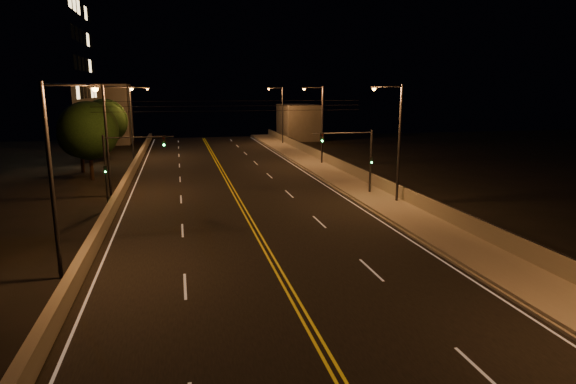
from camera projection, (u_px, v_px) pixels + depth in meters
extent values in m
cube|color=black|center=(252.00, 224.00, 31.79)|extent=(18.00, 120.00, 0.02)
cube|color=gray|center=(402.00, 213.00, 34.12)|extent=(3.60, 120.00, 0.30)
cube|color=gray|center=(378.00, 215.00, 33.73)|extent=(0.14, 120.00, 0.15)
cube|color=gray|center=(424.00, 203.00, 34.34)|extent=(0.30, 120.00, 1.00)
cube|color=gray|center=(102.00, 226.00, 29.67)|extent=(0.45, 120.00, 0.94)
cube|color=slate|center=(299.00, 122.00, 85.32)|extent=(6.00, 10.00, 6.07)
cube|color=slate|center=(105.00, 114.00, 78.26)|extent=(8.00, 8.00, 9.53)
cylinder|color=black|center=(425.00, 195.00, 34.23)|extent=(0.06, 120.00, 0.06)
cube|color=silver|center=(115.00, 232.00, 29.92)|extent=(0.12, 116.00, 0.00)
cube|color=silver|center=(373.00, 216.00, 33.67)|extent=(0.12, 116.00, 0.00)
cube|color=gold|center=(250.00, 224.00, 31.76)|extent=(0.12, 116.00, 0.00)
cube|color=gold|center=(254.00, 224.00, 31.82)|extent=(0.12, 116.00, 0.00)
cube|color=silver|center=(185.00, 286.00, 21.76)|extent=(0.12, 3.00, 0.00)
cube|color=silver|center=(182.00, 230.00, 30.34)|extent=(0.12, 3.00, 0.00)
cube|color=silver|center=(181.00, 199.00, 38.91)|extent=(0.12, 3.00, 0.00)
cube|color=silver|center=(180.00, 179.00, 47.49)|extent=(0.12, 3.00, 0.00)
cube|color=silver|center=(179.00, 165.00, 56.07)|extent=(0.12, 3.00, 0.00)
cube|color=silver|center=(179.00, 155.00, 64.65)|extent=(0.12, 3.00, 0.00)
cube|color=silver|center=(179.00, 148.00, 73.23)|extent=(0.12, 3.00, 0.00)
cube|color=silver|center=(178.00, 141.00, 81.81)|extent=(0.12, 3.00, 0.00)
cube|color=silver|center=(482.00, 372.00, 15.14)|extent=(0.12, 3.00, 0.00)
cube|color=silver|center=(371.00, 270.00, 23.72)|extent=(0.12, 3.00, 0.00)
cube|color=silver|center=(319.00, 222.00, 32.30)|extent=(0.12, 3.00, 0.00)
cube|color=silver|center=(289.00, 194.00, 40.87)|extent=(0.12, 3.00, 0.00)
cube|color=silver|center=(269.00, 176.00, 49.45)|extent=(0.12, 3.00, 0.00)
cube|color=silver|center=(256.00, 163.00, 58.03)|extent=(0.12, 3.00, 0.00)
cube|color=silver|center=(245.00, 153.00, 66.61)|extent=(0.12, 3.00, 0.00)
cube|color=silver|center=(237.00, 146.00, 75.19)|extent=(0.12, 3.00, 0.00)
cube|color=silver|center=(231.00, 140.00, 83.77)|extent=(0.12, 3.00, 0.00)
cylinder|color=#2D2D33|center=(399.00, 146.00, 36.36)|extent=(0.20, 0.20, 9.09)
cylinder|color=#2D2D33|center=(388.00, 86.00, 35.20)|extent=(2.20, 0.12, 0.12)
cube|color=#2D2D33|center=(374.00, 87.00, 34.97)|extent=(0.50, 0.25, 0.14)
sphere|color=#FF9E2D|center=(374.00, 89.00, 34.99)|extent=(0.28, 0.28, 0.28)
cylinder|color=#2D2D33|center=(322.00, 126.00, 55.45)|extent=(0.20, 0.20, 9.09)
cylinder|color=#2D2D33|center=(314.00, 87.00, 54.29)|extent=(2.20, 0.12, 0.12)
cube|color=#2D2D33|center=(304.00, 88.00, 54.07)|extent=(0.50, 0.25, 0.14)
sphere|color=#FF9E2D|center=(304.00, 89.00, 54.09)|extent=(0.28, 0.28, 0.28)
cylinder|color=#2D2D33|center=(283.00, 116.00, 76.02)|extent=(0.20, 0.20, 9.09)
cylinder|color=#2D2D33|center=(276.00, 88.00, 74.86)|extent=(2.20, 0.12, 0.12)
cube|color=#2D2D33|center=(269.00, 88.00, 74.63)|extent=(0.50, 0.25, 0.14)
sphere|color=#FF9E2D|center=(269.00, 89.00, 74.65)|extent=(0.28, 0.28, 0.28)
cylinder|color=#2D2D33|center=(52.00, 184.00, 21.82)|extent=(0.20, 0.20, 9.09)
cylinder|color=#2D2D33|center=(68.00, 85.00, 21.14)|extent=(2.20, 0.12, 0.12)
cube|color=#2D2D33|center=(95.00, 86.00, 21.39)|extent=(0.50, 0.25, 0.14)
sphere|color=#FF9E2D|center=(95.00, 89.00, 21.41)|extent=(0.28, 0.28, 0.28)
cylinder|color=#2D2D33|center=(107.00, 141.00, 39.39)|extent=(0.20, 0.20, 9.09)
cylinder|color=#2D2D33|center=(117.00, 87.00, 38.71)|extent=(2.20, 0.12, 0.12)
cube|color=#2D2D33|center=(131.00, 88.00, 38.96)|extent=(0.50, 0.25, 0.14)
sphere|color=#FF9E2D|center=(131.00, 89.00, 38.98)|extent=(0.28, 0.28, 0.28)
cylinder|color=#2D2D33|center=(131.00, 123.00, 61.01)|extent=(0.20, 0.20, 9.09)
cylinder|color=#2D2D33|center=(138.00, 87.00, 60.33)|extent=(2.20, 0.12, 0.12)
cube|color=#2D2D33|center=(147.00, 88.00, 60.58)|extent=(0.50, 0.25, 0.14)
sphere|color=#FF9E2D|center=(147.00, 89.00, 60.61)|extent=(0.28, 0.28, 0.28)
cylinder|color=#2D2D33|center=(371.00, 163.00, 39.89)|extent=(0.18, 0.18, 5.48)
cylinder|color=#2D2D33|center=(343.00, 133.00, 38.82)|extent=(5.00, 0.10, 0.10)
cube|color=black|center=(322.00, 138.00, 38.51)|extent=(0.28, 0.18, 0.80)
sphere|color=#19FF4C|center=(322.00, 141.00, 38.46)|extent=(0.14, 0.14, 0.14)
cube|color=black|center=(371.00, 160.00, 39.70)|extent=(0.22, 0.14, 0.55)
cylinder|color=#2D2D33|center=(106.00, 172.00, 35.36)|extent=(0.18, 0.18, 5.48)
cylinder|color=#2D2D33|center=(139.00, 137.00, 35.38)|extent=(5.00, 0.10, 0.10)
cube|color=black|center=(164.00, 141.00, 35.83)|extent=(0.28, 0.18, 0.80)
sphere|color=#19FF4C|center=(164.00, 145.00, 35.78)|extent=(0.14, 0.14, 0.14)
cube|color=black|center=(105.00, 169.00, 35.17)|extent=(0.22, 0.14, 0.55)
cylinder|color=black|center=(233.00, 111.00, 39.38)|extent=(22.00, 0.03, 0.03)
cylinder|color=black|center=(233.00, 106.00, 39.30)|extent=(22.00, 0.03, 0.03)
cylinder|color=black|center=(233.00, 101.00, 39.22)|extent=(22.00, 0.03, 0.03)
cylinder|color=black|center=(92.00, 166.00, 47.07)|extent=(0.36, 0.36, 2.67)
sphere|color=black|center=(88.00, 131.00, 46.34)|extent=(5.64, 5.64, 5.64)
cylinder|color=black|center=(83.00, 162.00, 51.42)|extent=(0.36, 0.36, 2.16)
sphere|color=black|center=(80.00, 136.00, 50.83)|extent=(4.57, 4.57, 4.57)
cylinder|color=black|center=(107.00, 148.00, 61.61)|extent=(0.36, 0.36, 2.65)
sphere|color=black|center=(105.00, 121.00, 60.88)|extent=(5.60, 5.60, 5.60)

